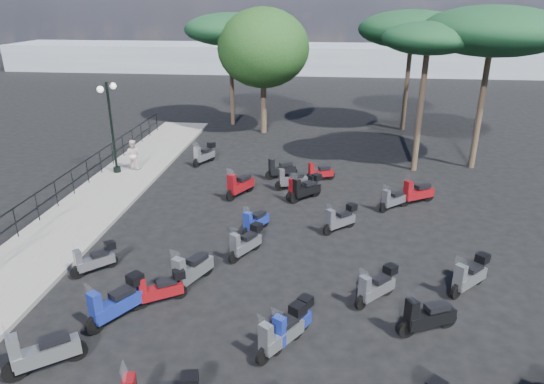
# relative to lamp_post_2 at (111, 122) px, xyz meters

# --- Properties ---
(ground) EXTENTS (120.00, 120.00, 0.00)m
(ground) POSITION_rel_lamp_post_2_xyz_m (7.10, -7.78, -2.64)
(ground) COLOR black
(ground) RESTS_ON ground
(sidewalk) EXTENTS (3.00, 30.00, 0.15)m
(sidewalk) POSITION_rel_lamp_post_2_xyz_m (0.60, -4.78, -2.57)
(sidewalk) COLOR slate
(sidewalk) RESTS_ON ground
(railing) EXTENTS (0.04, 26.04, 1.10)m
(railing) POSITION_rel_lamp_post_2_xyz_m (-0.70, -4.98, -1.74)
(railing) COLOR black
(railing) RESTS_ON sidewalk
(lamp_post_2) EXTENTS (0.49, 1.27, 4.37)m
(lamp_post_2) POSITION_rel_lamp_post_2_xyz_m (0.00, 0.00, 0.00)
(lamp_post_2) COLOR black
(lamp_post_2) RESTS_ON sidewalk
(pedestrian_far) EXTENTS (0.74, 0.59, 1.49)m
(pedestrian_far) POSITION_rel_lamp_post_2_xyz_m (0.65, 0.54, -1.74)
(pedestrian_far) COLOR beige
(pedestrian_far) RESTS_ON sidewalk
(scooter_1) EXTENTS (1.54, 1.22, 1.47)m
(scooter_1) POSITION_rel_lamp_post_2_xyz_m (3.79, -13.10, -2.13)
(scooter_1) COLOR black
(scooter_1) RESTS_ON ground
(scooter_2) EXTENTS (1.38, 0.96, 1.23)m
(scooter_2) POSITION_rel_lamp_post_2_xyz_m (5.60, -10.19, -2.18)
(scooter_2) COLOR black
(scooter_2) RESTS_ON ground
(scooter_3) EXTENTS (1.16, 1.16, 1.19)m
(scooter_3) POSITION_rel_lamp_post_2_xyz_m (3.02, -8.82, -2.19)
(scooter_3) COLOR black
(scooter_3) RESTS_ON ground
(scooter_4) EXTENTS (0.93, 1.55, 1.33)m
(scooter_4) POSITION_rel_lamp_post_2_xyz_m (3.84, 2.13, -2.14)
(scooter_4) COLOR black
(scooter_4) RESTS_ON ground
(scooter_6) EXTENTS (1.14, 1.65, 1.47)m
(scooter_6) POSITION_rel_lamp_post_2_xyz_m (4.70, -11.09, -2.09)
(scooter_6) COLOR black
(scooter_6) RESTS_ON ground
(scooter_7) EXTENTS (0.98, 1.76, 1.50)m
(scooter_7) POSITION_rel_lamp_post_2_xyz_m (6.23, -9.22, -2.12)
(scooter_7) COLOR black
(scooter_7) RESTS_ON ground
(scooter_8) EXTENTS (0.87, 1.44, 1.25)m
(scooter_8) POSITION_rel_lamp_post_2_xyz_m (7.61, -5.51, -2.21)
(scooter_8) COLOR black
(scooter_8) RESTS_ON ground
(scooter_9) EXTENTS (1.04, 1.68, 1.47)m
(scooter_9) POSITION_rel_lamp_post_2_xyz_m (6.44, -2.07, -2.13)
(scooter_9) COLOR black
(scooter_9) RESTS_ON ground
(scooter_10) EXTENTS (1.49, 0.91, 1.30)m
(scooter_10) POSITION_rel_lamp_post_2_xyz_m (7.99, 0.39, -2.19)
(scooter_10) COLOR black
(scooter_10) RESTS_ON ground
(scooter_13) EXTENTS (1.00, 1.47, 1.31)m
(scooter_13) POSITION_rel_lamp_post_2_xyz_m (9.39, -11.42, -2.15)
(scooter_13) COLOR black
(scooter_13) RESTS_ON ground
(scooter_14) EXTENTS (0.98, 1.46, 1.29)m
(scooter_14) POSITION_rel_lamp_post_2_xyz_m (7.54, -7.24, -2.15)
(scooter_14) COLOR black
(scooter_14) RESTS_ON ground
(scooter_15) EXTENTS (1.34, 1.13, 1.28)m
(scooter_15) POSITION_rel_lamp_post_2_xyz_m (9.15, -2.03, -2.16)
(scooter_15) COLOR black
(scooter_15) RESTS_ON ground
(scooter_16) EXTENTS (1.58, 0.74, 1.30)m
(scooter_16) POSITION_rel_lamp_post_2_xyz_m (8.62, -1.03, -2.19)
(scooter_16) COLOR black
(scooter_16) RESTS_ON ground
(scooter_18) EXTENTS (1.62, 0.92, 1.39)m
(scooter_18) POSITION_rel_lamp_post_2_xyz_m (12.80, -10.70, -2.16)
(scooter_18) COLOR black
(scooter_18) RESTS_ON ground
(scooter_19) EXTENTS (1.13, 1.47, 1.35)m
(scooter_19) POSITION_rel_lamp_post_2_xyz_m (9.16, -11.80, -2.13)
(scooter_19) COLOR black
(scooter_19) RESTS_ON ground
(scooter_20) EXTENTS (1.26, 1.17, 1.25)m
(scooter_20) POSITION_rel_lamp_post_2_xyz_m (10.71, -5.00, -2.17)
(scooter_20) COLOR black
(scooter_20) RESTS_ON ground
(scooter_21) EXTENTS (1.33, 1.31, 1.36)m
(scooter_21) POSITION_rel_lamp_post_2_xyz_m (9.32, -2.13, -2.13)
(scooter_21) COLOR black
(scooter_21) RESTS_ON ground
(scooter_22) EXTENTS (1.41, 0.74, 1.19)m
(scooter_22) POSITION_rel_lamp_post_2_xyz_m (9.84, 0.24, -2.23)
(scooter_22) COLOR black
(scooter_22) RESTS_ON ground
(scooter_25) EXTENTS (1.24, 1.25, 1.28)m
(scooter_25) POSITION_rel_lamp_post_2_xyz_m (11.63, -9.44, -2.16)
(scooter_25) COLOR black
(scooter_25) RESTS_ON ground
(scooter_26) EXTENTS (1.31, 1.31, 1.34)m
(scooter_26) POSITION_rel_lamp_post_2_xyz_m (14.38, -8.59, -2.13)
(scooter_26) COLOR black
(scooter_26) RESTS_ON ground
(scooter_27) EXTENTS (1.17, 1.09, 1.20)m
(scooter_27) POSITION_rel_lamp_post_2_xyz_m (12.87, -2.78, -2.22)
(scooter_27) COLOR black
(scooter_27) RESTS_ON ground
(scooter_28) EXTENTS (1.56, 1.04, 1.40)m
(scooter_28) POSITION_rel_lamp_post_2_xyz_m (13.94, -2.07, -2.15)
(scooter_28) COLOR black
(scooter_28) RESTS_ON ground
(broadleaf_tree) EXTENTS (5.59, 5.59, 7.62)m
(broadleaf_tree) POSITION_rel_lamp_post_2_xyz_m (6.10, 8.85, 2.59)
(broadleaf_tree) COLOR #38281E
(broadleaf_tree) RESTS_ON ground
(pine_0) EXTENTS (6.60, 6.60, 7.44)m
(pine_0) POSITION_rel_lamp_post_2_xyz_m (15.08, 10.60, 3.63)
(pine_0) COLOR #38281E
(pine_0) RESTS_ON ground
(pine_1) EXTENTS (6.58, 6.58, 7.80)m
(pine_1) POSITION_rel_lamp_post_2_xyz_m (17.52, 3.09, 3.99)
(pine_1) COLOR #38281E
(pine_1) RESTS_ON ground
(pine_2) EXTENTS (5.86, 5.86, 7.24)m
(pine_2) POSITION_rel_lamp_post_2_xyz_m (3.73, 10.76, 3.55)
(pine_2) COLOR #38281E
(pine_2) RESTS_ON ground
(pine_3) EXTENTS (4.26, 4.26, 7.10)m
(pine_3) POSITION_rel_lamp_post_2_xyz_m (14.54, 2.38, 3.66)
(pine_3) COLOR #38281E
(pine_3) RESTS_ON ground
(distant_hills) EXTENTS (70.00, 8.00, 3.00)m
(distant_hills) POSITION_rel_lamp_post_2_xyz_m (7.10, 37.22, -1.14)
(distant_hills) COLOR gray
(distant_hills) RESTS_ON ground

